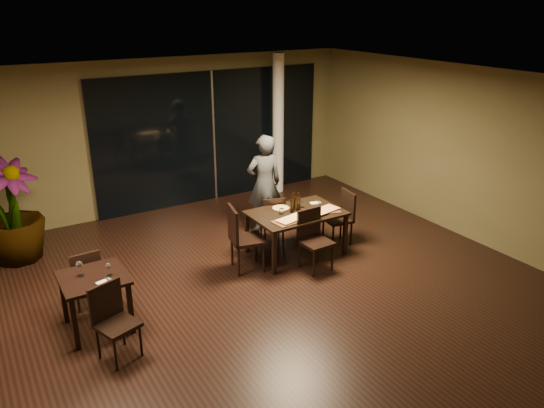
{
  "coord_description": "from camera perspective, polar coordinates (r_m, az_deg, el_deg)",
  "views": [
    {
      "loc": [
        -3.5,
        -5.91,
        3.99
      ],
      "look_at": [
        0.44,
        0.65,
        1.05
      ],
      "focal_mm": 35.0,
      "sensor_mm": 36.0,
      "label": 1
    }
  ],
  "objects": [
    {
      "name": "wall_back",
      "position": [
        10.85,
        -11.42,
        7.33
      ],
      "size": [
        8.0,
        0.1,
        3.0
      ],
      "primitive_type": "cube",
      "color": "brown",
      "rests_on": "ground"
    },
    {
      "name": "chair_side_far",
      "position": [
        7.74,
        -19.4,
        -7.28
      ],
      "size": [
        0.42,
        0.42,
        0.86
      ],
      "rotation": [
        0.0,
        0.0,
        3.2
      ],
      "color": "black",
      "rests_on": "ground"
    },
    {
      "name": "diner",
      "position": [
        9.57,
        -0.83,
        2.19
      ],
      "size": [
        0.66,
        0.49,
        1.81
      ],
      "primitive_type": "imported",
      "rotation": [
        0.0,
        0.0,
        3.0
      ],
      "color": "#2C2E30",
      "rests_on": "ground"
    },
    {
      "name": "bottle_a",
      "position": [
        8.64,
        2.18,
        0.04
      ],
      "size": [
        0.07,
        0.07,
        0.3
      ],
      "primitive_type": null,
      "color": "black",
      "rests_on": "main_table"
    },
    {
      "name": "wine_glass_a",
      "position": [
        7.11,
        -19.97,
        -6.6
      ],
      "size": [
        0.09,
        0.09,
        0.2
      ],
      "primitive_type": null,
      "color": "white",
      "rests_on": "side_table"
    },
    {
      "name": "ground",
      "position": [
        7.95,
        -0.34,
        -9.14
      ],
      "size": [
        8.0,
        8.0,
        0.0
      ],
      "primitive_type": "plane",
      "color": "black",
      "rests_on": "ground"
    },
    {
      "name": "side_napkin",
      "position": [
        6.9,
        -17.6,
        -8.02
      ],
      "size": [
        0.2,
        0.15,
        0.01
      ],
      "primitive_type": "cube",
      "rotation": [
        0.0,
        0.0,
        0.25
      ],
      "color": "silver",
      "rests_on": "side_table"
    },
    {
      "name": "napkin_far",
      "position": [
        9.09,
        4.71,
        0.11
      ],
      "size": [
        0.2,
        0.14,
        0.01
      ],
      "primitive_type": "cube",
      "rotation": [
        0.0,
        0.0,
        -0.26
      ],
      "color": "white",
      "rests_on": "main_table"
    },
    {
      "name": "chair_main_right",
      "position": [
        9.28,
        7.54,
        -1.13
      ],
      "size": [
        0.49,
        0.49,
        0.94
      ],
      "rotation": [
        0.0,
        0.0,
        -1.71
      ],
      "color": "black",
      "rests_on": "ground"
    },
    {
      "name": "potted_plant",
      "position": [
        9.42,
        -26.23,
        -0.67
      ],
      "size": [
        1.31,
        1.31,
        1.72
      ],
      "primitive_type": "imported",
      "rotation": [
        0.0,
        0.0,
        0.64
      ],
      "color": "#244B19",
      "rests_on": "ground"
    },
    {
      "name": "ceiling",
      "position": [
        6.94,
        -0.39,
        12.97
      ],
      "size": [
        8.0,
        8.0,
        0.04
      ],
      "primitive_type": "cube",
      "color": "silver",
      "rests_on": "wall_back"
    },
    {
      "name": "side_table",
      "position": [
        7.15,
        -18.6,
        -8.29
      ],
      "size": [
        0.8,
        0.8,
        0.75
      ],
      "color": "black",
      "rests_on": "ground"
    },
    {
      "name": "column",
      "position": [
        11.51,
        0.67,
        8.52
      ],
      "size": [
        0.24,
        0.24,
        3.0
      ],
      "primitive_type": "cylinder",
      "color": "silver",
      "rests_on": "ground"
    },
    {
      "name": "napkin_near",
      "position": [
        8.88,
        5.94,
        -0.45
      ],
      "size": [
        0.19,
        0.11,
        0.01
      ],
      "primitive_type": "cube",
      "rotation": [
        0.0,
        0.0,
        -0.05
      ],
      "color": "silver",
      "rests_on": "main_table"
    },
    {
      "name": "bottle_b",
      "position": [
        8.72,
        2.86,
        0.26
      ],
      "size": [
        0.07,
        0.07,
        0.31
      ],
      "primitive_type": null,
      "color": "black",
      "rests_on": "main_table"
    },
    {
      "name": "chair_side_near",
      "position": [
        6.63,
        -16.76,
        -11.58
      ],
      "size": [
        0.54,
        0.54,
        0.93
      ],
      "rotation": [
        0.0,
        0.0,
        0.33
      ],
      "color": "black",
      "rests_on": "ground"
    },
    {
      "name": "main_table",
      "position": [
        8.74,
        2.62,
        -1.32
      ],
      "size": [
        1.5,
        1.0,
        0.75
      ],
      "color": "black",
      "rests_on": "ground"
    },
    {
      "name": "oblong_pizza_right",
      "position": [
        8.74,
        5.65,
        -0.69
      ],
      "size": [
        0.53,
        0.33,
        0.02
      ],
      "primitive_type": null,
      "rotation": [
        0.0,
        0.0,
        0.2
      ],
      "color": "maroon",
      "rests_on": "pizza_board_right"
    },
    {
      "name": "oblong_pizza_left",
      "position": [
        8.36,
        2.11,
        -1.63
      ],
      "size": [
        0.5,
        0.31,
        0.02
      ],
      "primitive_type": null,
      "rotation": [
        0.0,
        0.0,
        0.22
      ],
      "color": "maroon",
      "rests_on": "pizza_board_left"
    },
    {
      "name": "chair_main_far",
      "position": [
        9.2,
        0.1,
        -1.43
      ],
      "size": [
        0.5,
        0.5,
        0.86
      ],
      "rotation": [
        0.0,
        0.0,
        2.83
      ],
      "color": "black",
      "rests_on": "ground"
    },
    {
      "name": "pizza_board_right",
      "position": [
        8.75,
        5.65,
        -0.79
      ],
      "size": [
        0.57,
        0.39,
        0.01
      ],
      "primitive_type": "cube",
      "rotation": [
        0.0,
        0.0,
        -0.28
      ],
      "color": "#482617",
      "rests_on": "main_table"
    },
    {
      "name": "round_pizza",
      "position": [
        8.83,
        0.95,
        -0.47
      ],
      "size": [
        0.27,
        0.27,
        0.01
      ],
      "primitive_type": "cylinder",
      "color": "#B53414",
      "rests_on": "main_table"
    },
    {
      "name": "window_panel",
      "position": [
        11.17,
        -6.36,
        7.21
      ],
      "size": [
        5.0,
        0.06,
        2.7
      ],
      "primitive_type": "cube",
      "color": "black",
      "rests_on": "ground"
    },
    {
      "name": "wall_right",
      "position": [
        9.91,
        20.32,
        5.13
      ],
      "size": [
        0.1,
        8.0,
        3.0
      ],
      "primitive_type": "cube",
      "color": "brown",
      "rests_on": "ground"
    },
    {
      "name": "tumbler_left",
      "position": [
        8.61,
        1.04,
        -0.78
      ],
      "size": [
        0.07,
        0.07,
        0.09
      ],
      "primitive_type": "cylinder",
      "color": "white",
      "rests_on": "main_table"
    },
    {
      "name": "chair_main_left",
      "position": [
        8.24,
        -3.31,
        -3.38
      ],
      "size": [
        0.58,
        0.58,
        1.06
      ],
      "rotation": [
        0.0,
        0.0,
        1.36
      ],
      "color": "black",
      "rests_on": "ground"
    },
    {
      "name": "tumbler_right",
      "position": [
        8.9,
        3.22,
        -0.05
      ],
      "size": [
        0.08,
        0.08,
        0.1
      ],
      "primitive_type": "cylinder",
      "color": "white",
      "rests_on": "main_table"
    },
    {
      "name": "bottle_c",
      "position": [
        8.74,
        2.34,
        0.32
      ],
      "size": [
        0.07,
        0.07,
        0.31
      ],
      "primitive_type": null,
      "color": "black",
      "rests_on": "main_table"
    },
    {
      "name": "wall_front",
      "position": [
        4.68,
        26.63,
        -13.68
      ],
      "size": [
        8.0,
        0.1,
        3.0
      ],
      "primitive_type": "cube",
      "color": "brown",
      "rests_on": "ground"
    },
    {
      "name": "pizza_board_left",
      "position": [
        8.37,
        2.11,
        -1.73
      ],
      "size": [
        0.66,
        0.39,
        0.01
      ],
      "primitive_type": "cube",
      "rotation": [
        0.0,
        0.0,
        0.14
      ],
      "color": "#4B3018",
      "rests_on": "main_table"
    },
    {
      "name": "chair_main_near",
      "position": [
        8.35,
        4.44,
        -3.46
      ],
      "size": [
        0.47,
        0.47,
        0.96
      ],
      "rotation": [
        0.0,
        0.0,
        0.05
      ],
      "color": "black",
      "rests_on": "ground"
    },
    {
      "name": "wine_glass_b",
      "position": [
        7.02,
        -17.16,
        -6.77
      ],
      "size": [
        0.07,
        0.07,
        0.16
      ],
      "primitive_type": null,
      "color": "white",
      "rests_on": "side_table"
    }
  ]
}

